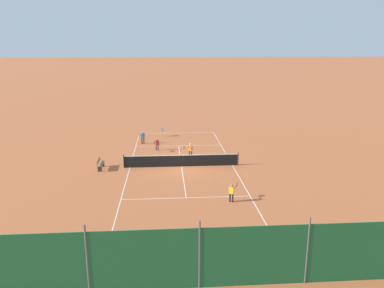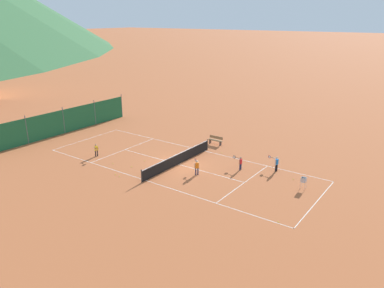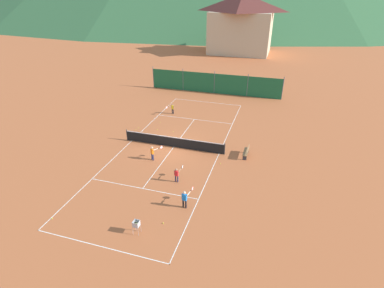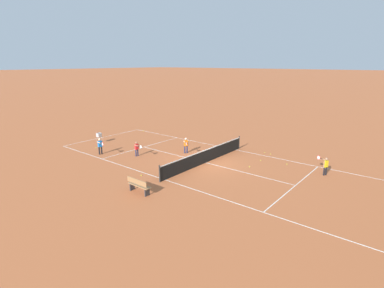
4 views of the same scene
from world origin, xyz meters
name	(u,v)px [view 1 (image 1 of 4)]	position (x,y,z in m)	size (l,w,h in m)	color
ground_plane	(182,166)	(0.00, 0.00, 0.00)	(600.00, 600.00, 0.00)	#B25B33
court_line_markings	(182,166)	(0.00, 0.00, 0.00)	(8.25, 23.85, 0.01)	white
tennis_net	(182,160)	(0.00, 0.00, 0.50)	(9.18, 0.08, 1.06)	#2D2D2D
windscreen_fence_far	(199,258)	(0.00, 15.50, 1.31)	(17.28, 0.08, 2.90)	#1E6038
player_far_baseline	(232,191)	(-2.77, 7.17, 0.67)	(0.72, 0.86, 1.15)	black
player_far_service	(143,136)	(3.48, -7.41, 0.74)	(0.54, 1.02, 1.27)	black
player_near_baseline	(190,149)	(-0.86, -2.54, 0.71)	(0.85, 0.82, 1.22)	#23284C
player_near_service	(157,143)	(2.04, -4.88, 0.66)	(0.43, 0.95, 1.13)	#23284C
tennis_ball_alley_left	(231,186)	(-3.20, 4.60, 0.03)	(0.07, 0.07, 0.07)	#CCE033
tennis_ball_by_net_right	(151,139)	(2.69, -9.23, 0.03)	(0.07, 0.07, 0.07)	#CCE033
tennis_ball_near_corner	(199,178)	(-1.10, 2.85, 0.03)	(0.07, 0.07, 0.07)	#CCE033
tennis_ball_far_corner	(126,161)	(4.57, -1.61, 0.03)	(0.07, 0.07, 0.07)	#CCE033
tennis_ball_alley_right	(221,177)	(-2.77, 2.82, 0.03)	(0.07, 0.07, 0.07)	#CCE033
tennis_ball_mid_court	(247,176)	(-4.72, 2.68, 0.03)	(0.07, 0.07, 0.07)	#CCE033
tennis_ball_service_box	(246,174)	(-4.78, 2.18, 0.03)	(0.07, 0.07, 0.07)	#CCE033
tennis_ball_by_net_left	(214,134)	(-3.99, -10.85, 0.03)	(0.07, 0.07, 0.07)	#CCE033
ball_hopper	(162,130)	(1.56, -10.39, 0.65)	(0.36, 0.36, 0.89)	#B7B7BC
courtside_bench	(100,164)	(6.34, 0.21, 0.45)	(0.36, 1.50, 0.84)	olive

